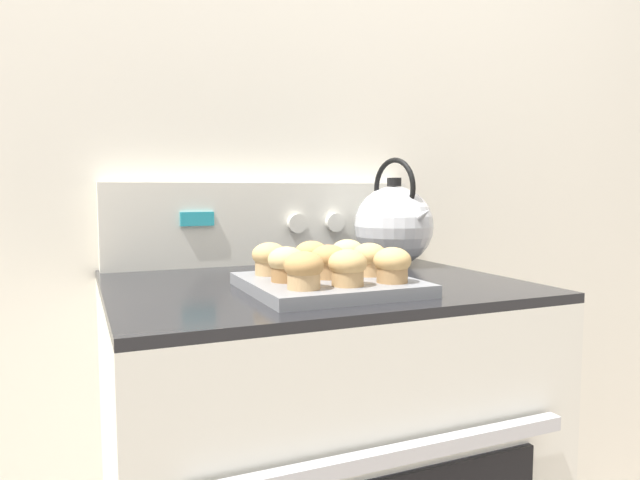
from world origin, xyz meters
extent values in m
cube|color=silver|center=(0.00, 0.69, 1.20)|extent=(8.00, 0.05, 2.40)
cube|color=#B2B2B7|center=(0.00, 0.00, 0.71)|extent=(0.63, 0.02, 0.02)
cube|color=black|center=(0.00, 0.34, 0.92)|extent=(0.79, 0.65, 0.02)
cube|color=silver|center=(0.00, 0.64, 1.03)|extent=(0.77, 0.05, 0.20)
cube|color=teal|center=(-0.17, 0.61, 1.04)|extent=(0.08, 0.01, 0.03)
cylinder|color=silver|center=(0.07, 0.60, 1.03)|extent=(0.05, 0.02, 0.05)
cylinder|color=silver|center=(0.17, 0.60, 1.03)|extent=(0.05, 0.02, 0.05)
cylinder|color=silver|center=(0.28, 0.60, 1.03)|extent=(0.05, 0.02, 0.05)
cube|color=slate|center=(-0.01, 0.22, 0.94)|extent=(0.29, 0.29, 0.02)
cylinder|color=tan|center=(-0.09, 0.14, 0.96)|extent=(0.05, 0.05, 0.03)
ellipsoid|color=#B2844C|center=(-0.09, 0.14, 0.99)|extent=(0.07, 0.07, 0.05)
cylinder|color=tan|center=(-0.02, 0.14, 0.96)|extent=(0.05, 0.05, 0.03)
ellipsoid|color=tan|center=(-0.02, 0.14, 0.99)|extent=(0.07, 0.07, 0.05)
cylinder|color=#A37A4C|center=(0.07, 0.14, 0.96)|extent=(0.05, 0.05, 0.03)
ellipsoid|color=tan|center=(0.07, 0.14, 0.99)|extent=(0.07, 0.07, 0.05)
cylinder|color=olive|center=(-0.09, 0.22, 0.96)|extent=(0.05, 0.05, 0.03)
ellipsoid|color=tan|center=(-0.09, 0.22, 0.99)|extent=(0.07, 0.07, 0.05)
cylinder|color=#A37A4C|center=(-0.01, 0.23, 0.96)|extent=(0.05, 0.05, 0.03)
ellipsoid|color=#B2844C|center=(-0.01, 0.23, 0.99)|extent=(0.07, 0.07, 0.05)
cylinder|color=tan|center=(0.07, 0.23, 0.96)|extent=(0.05, 0.05, 0.03)
ellipsoid|color=tan|center=(0.07, 0.23, 0.99)|extent=(0.07, 0.07, 0.05)
cylinder|color=tan|center=(-0.10, 0.31, 0.96)|extent=(0.05, 0.05, 0.03)
ellipsoid|color=tan|center=(-0.10, 0.31, 0.99)|extent=(0.07, 0.07, 0.05)
cylinder|color=tan|center=(-0.01, 0.31, 0.96)|extent=(0.05, 0.05, 0.03)
ellipsoid|color=tan|center=(-0.01, 0.31, 0.99)|extent=(0.07, 0.07, 0.05)
cylinder|color=tan|center=(0.07, 0.31, 0.96)|extent=(0.05, 0.05, 0.03)
ellipsoid|color=tan|center=(0.07, 0.31, 0.99)|extent=(0.07, 0.07, 0.05)
sphere|color=silver|center=(0.27, 0.48, 1.02)|extent=(0.19, 0.19, 0.19)
cylinder|color=black|center=(0.27, 0.48, 1.13)|extent=(0.03, 0.03, 0.02)
cone|color=silver|center=(0.29, 0.39, 1.05)|extent=(0.06, 0.09, 0.07)
torus|color=black|center=(0.27, 0.48, 1.11)|extent=(0.04, 0.15, 0.15)
camera|label=1|loc=(-0.43, -0.71, 1.11)|focal=32.00mm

